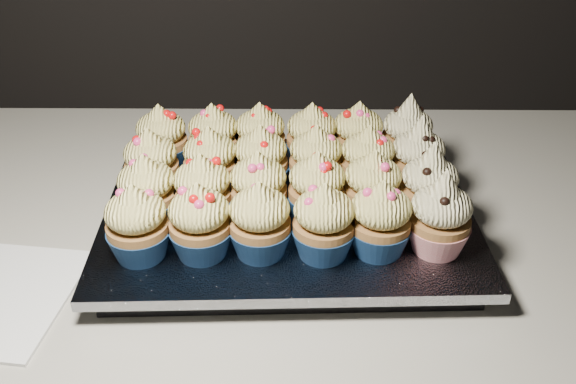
% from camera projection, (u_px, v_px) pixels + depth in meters
% --- Properties ---
extents(worktop, '(2.44, 0.64, 0.04)m').
position_uv_depth(worktop, '(250.00, 229.00, 0.78)').
color(worktop, beige).
rests_on(worktop, cabinet).
extents(baking_tray, '(0.39, 0.30, 0.02)m').
position_uv_depth(baking_tray, '(288.00, 220.00, 0.74)').
color(baking_tray, black).
rests_on(baking_tray, worktop).
extents(foil_lining, '(0.42, 0.33, 0.01)m').
position_uv_depth(foil_lining, '(288.00, 208.00, 0.73)').
color(foil_lining, silver).
rests_on(foil_lining, baking_tray).
extents(cupcake_0, '(0.06, 0.06, 0.08)m').
position_uv_depth(cupcake_0, '(137.00, 225.00, 0.63)').
color(cupcake_0, navy).
rests_on(cupcake_0, foil_lining).
extents(cupcake_1, '(0.06, 0.06, 0.08)m').
position_uv_depth(cupcake_1, '(200.00, 223.00, 0.63)').
color(cupcake_1, navy).
rests_on(cupcake_1, foil_lining).
extents(cupcake_2, '(0.06, 0.06, 0.08)m').
position_uv_depth(cupcake_2, '(260.00, 222.00, 0.63)').
color(cupcake_2, navy).
rests_on(cupcake_2, foil_lining).
extents(cupcake_3, '(0.06, 0.06, 0.08)m').
position_uv_depth(cupcake_3, '(324.00, 223.00, 0.63)').
color(cupcake_3, navy).
rests_on(cupcake_3, foil_lining).
extents(cupcake_4, '(0.06, 0.06, 0.08)m').
position_uv_depth(cupcake_4, '(380.00, 220.00, 0.63)').
color(cupcake_4, navy).
rests_on(cupcake_4, foil_lining).
extents(cupcake_5, '(0.06, 0.06, 0.10)m').
position_uv_depth(cupcake_5, '(440.00, 217.00, 0.64)').
color(cupcake_5, red).
rests_on(cupcake_5, foil_lining).
extents(cupcake_6, '(0.06, 0.06, 0.08)m').
position_uv_depth(cupcake_6, '(147.00, 192.00, 0.68)').
color(cupcake_6, navy).
rests_on(cupcake_6, foil_lining).
extents(cupcake_7, '(0.06, 0.06, 0.08)m').
position_uv_depth(cupcake_7, '(203.00, 192.00, 0.68)').
color(cupcake_7, navy).
rests_on(cupcake_7, foil_lining).
extents(cupcake_8, '(0.06, 0.06, 0.08)m').
position_uv_depth(cupcake_8, '(258.00, 189.00, 0.68)').
color(cupcake_8, navy).
rests_on(cupcake_8, foil_lining).
extents(cupcake_9, '(0.06, 0.06, 0.08)m').
position_uv_depth(cupcake_9, '(317.00, 189.00, 0.68)').
color(cupcake_9, navy).
rests_on(cupcake_9, foil_lining).
extents(cupcake_10, '(0.06, 0.06, 0.08)m').
position_uv_depth(cupcake_10, '(372.00, 188.00, 0.69)').
color(cupcake_10, navy).
rests_on(cupcake_10, foil_lining).
extents(cupcake_11, '(0.06, 0.06, 0.10)m').
position_uv_depth(cupcake_11, '(429.00, 187.00, 0.68)').
color(cupcake_11, red).
rests_on(cupcake_11, foil_lining).
extents(cupcake_12, '(0.06, 0.06, 0.08)m').
position_uv_depth(cupcake_12, '(152.00, 165.00, 0.73)').
color(cupcake_12, navy).
rests_on(cupcake_12, foil_lining).
extents(cupcake_13, '(0.06, 0.06, 0.08)m').
position_uv_depth(cupcake_13, '(210.00, 163.00, 0.73)').
color(cupcake_13, navy).
rests_on(cupcake_13, foil_lining).
extents(cupcake_14, '(0.06, 0.06, 0.08)m').
position_uv_depth(cupcake_14, '(261.00, 161.00, 0.74)').
color(cupcake_14, navy).
rests_on(cupcake_14, foil_lining).
extents(cupcake_15, '(0.06, 0.06, 0.08)m').
position_uv_depth(cupcake_15, '(316.00, 161.00, 0.74)').
color(cupcake_15, navy).
rests_on(cupcake_15, foil_lining).
extents(cupcake_16, '(0.06, 0.06, 0.08)m').
position_uv_depth(cupcake_16, '(367.00, 162.00, 0.73)').
color(cupcake_16, navy).
rests_on(cupcake_16, foil_lining).
extents(cupcake_17, '(0.06, 0.06, 0.10)m').
position_uv_depth(cupcake_17, '(418.00, 158.00, 0.74)').
color(cupcake_17, red).
rests_on(cupcake_17, foil_lining).
extents(cupcake_18, '(0.06, 0.06, 0.08)m').
position_uv_depth(cupcake_18, '(162.00, 139.00, 0.78)').
color(cupcake_18, navy).
rests_on(cupcake_18, foil_lining).
extents(cupcake_19, '(0.06, 0.06, 0.08)m').
position_uv_depth(cupcake_19, '(214.00, 138.00, 0.78)').
color(cupcake_19, navy).
rests_on(cupcake_19, foil_lining).
extents(cupcake_20, '(0.06, 0.06, 0.08)m').
position_uv_depth(cupcake_20, '(260.00, 137.00, 0.79)').
color(cupcake_20, navy).
rests_on(cupcake_20, foil_lining).
extents(cupcake_21, '(0.06, 0.06, 0.08)m').
position_uv_depth(cupcake_21, '(312.00, 138.00, 0.78)').
color(cupcake_21, navy).
rests_on(cupcake_21, foil_lining).
extents(cupcake_22, '(0.06, 0.06, 0.08)m').
position_uv_depth(cupcake_22, '(358.00, 136.00, 0.79)').
color(cupcake_22, navy).
rests_on(cupcake_22, foil_lining).
extents(cupcake_23, '(0.06, 0.06, 0.10)m').
position_uv_depth(cupcake_23, '(407.00, 135.00, 0.79)').
color(cupcake_23, red).
rests_on(cupcake_23, foil_lining).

